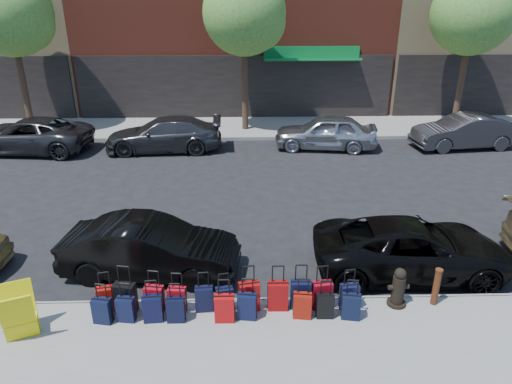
{
  "coord_description": "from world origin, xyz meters",
  "views": [
    {
      "loc": [
        0.4,
        -12.65,
        6.17
      ],
      "look_at": [
        0.72,
        -1.5,
        1.4
      ],
      "focal_mm": 32.0,
      "sensor_mm": 36.0,
      "label": 1
    }
  ],
  "objects_px": {
    "bollard": "(436,286)",
    "car_far_2": "(326,132)",
    "tree_left": "(13,16)",
    "suitcase_front_5": "(224,299)",
    "display_rack": "(19,313)",
    "car_near_1": "(151,248)",
    "car_far_0": "(28,135)",
    "fire_hydrant": "(398,288)",
    "car_near_2": "(412,248)",
    "car_far_1": "(164,134)",
    "car_far_3": "(464,132)",
    "tree_right": "(476,15)",
    "tree_center": "(247,16)"
  },
  "relations": [
    {
      "from": "bollard",
      "to": "car_far_2",
      "type": "xyz_separation_m",
      "value": [
        -0.42,
        11.37,
        0.16
      ]
    },
    {
      "from": "tree_left",
      "to": "suitcase_front_5",
      "type": "height_order",
      "value": "tree_left"
    },
    {
      "from": "suitcase_front_5",
      "to": "display_rack",
      "type": "distance_m",
      "value": 3.92
    },
    {
      "from": "car_near_1",
      "to": "car_far_0",
      "type": "height_order",
      "value": "car_far_0"
    },
    {
      "from": "fire_hydrant",
      "to": "car_far_0",
      "type": "height_order",
      "value": "car_far_0"
    },
    {
      "from": "car_far_2",
      "to": "car_near_2",
      "type": "bearing_deg",
      "value": 10.06
    },
    {
      "from": "car_near_2",
      "to": "car_far_0",
      "type": "bearing_deg",
      "value": 55.38
    },
    {
      "from": "car_far_1",
      "to": "car_far_3",
      "type": "bearing_deg",
      "value": 87.37
    },
    {
      "from": "tree_left",
      "to": "car_far_3",
      "type": "bearing_deg",
      "value": -8.45
    },
    {
      "from": "car_far_3",
      "to": "fire_hydrant",
      "type": "bearing_deg",
      "value": -36.33
    },
    {
      "from": "car_near_1",
      "to": "display_rack",
      "type": "bearing_deg",
      "value": 145.26
    },
    {
      "from": "car_near_1",
      "to": "tree_left",
      "type": "bearing_deg",
      "value": 38.9
    },
    {
      "from": "fire_hydrant",
      "to": "car_near_1",
      "type": "xyz_separation_m",
      "value": [
        -5.45,
        1.58,
        0.13
      ]
    },
    {
      "from": "suitcase_front_5",
      "to": "car_near_2",
      "type": "bearing_deg",
      "value": 8.59
    },
    {
      "from": "fire_hydrant",
      "to": "car_far_0",
      "type": "xyz_separation_m",
      "value": [
        -12.44,
        11.29,
        0.17
      ]
    },
    {
      "from": "car_far_1",
      "to": "fire_hydrant",
      "type": "bearing_deg",
      "value": 27.9
    },
    {
      "from": "tree_left",
      "to": "bollard",
      "type": "height_order",
      "value": "tree_left"
    },
    {
      "from": "display_rack",
      "to": "car_far_0",
      "type": "relative_size",
      "value": 0.2
    },
    {
      "from": "display_rack",
      "to": "car_far_1",
      "type": "bearing_deg",
      "value": 63.76
    },
    {
      "from": "car_far_0",
      "to": "bollard",
      "type": "bearing_deg",
      "value": 54.97
    },
    {
      "from": "tree_right",
      "to": "bollard",
      "type": "height_order",
      "value": "tree_right"
    },
    {
      "from": "tree_right",
      "to": "car_far_1",
      "type": "height_order",
      "value": "tree_right"
    },
    {
      "from": "car_near_2",
      "to": "car_far_2",
      "type": "relative_size",
      "value": 1.06
    },
    {
      "from": "car_near_1",
      "to": "car_far_0",
      "type": "bearing_deg",
      "value": 42.33
    },
    {
      "from": "car_far_1",
      "to": "display_rack",
      "type": "bearing_deg",
      "value": -6.63
    },
    {
      "from": "tree_left",
      "to": "car_far_3",
      "type": "xyz_separation_m",
      "value": [
        19.97,
        -2.97,
        -4.67
      ]
    },
    {
      "from": "tree_center",
      "to": "car_far_3",
      "type": "relative_size",
      "value": 1.62
    },
    {
      "from": "fire_hydrant",
      "to": "car_far_3",
      "type": "distance_m",
      "value": 13.03
    },
    {
      "from": "suitcase_front_5",
      "to": "fire_hydrant",
      "type": "bearing_deg",
      "value": -9.67
    },
    {
      "from": "fire_hydrant",
      "to": "car_far_0",
      "type": "bearing_deg",
      "value": 132.14
    },
    {
      "from": "bollard",
      "to": "tree_center",
      "type": "bearing_deg",
      "value": 104.82
    },
    {
      "from": "display_rack",
      "to": "car_far_3",
      "type": "relative_size",
      "value": 0.23
    },
    {
      "from": "display_rack",
      "to": "suitcase_front_5",
      "type": "bearing_deg",
      "value": -12.37
    },
    {
      "from": "car_far_2",
      "to": "car_far_1",
      "type": "bearing_deg",
      "value": -81.61
    },
    {
      "from": "car_far_1",
      "to": "suitcase_front_5",
      "type": "bearing_deg",
      "value": 12.23
    },
    {
      "from": "suitcase_front_5",
      "to": "car_far_2",
      "type": "height_order",
      "value": "car_far_2"
    },
    {
      "from": "display_rack",
      "to": "car_far_2",
      "type": "height_order",
      "value": "car_far_2"
    },
    {
      "from": "fire_hydrant",
      "to": "display_rack",
      "type": "relative_size",
      "value": 0.84
    },
    {
      "from": "tree_right",
      "to": "car_far_1",
      "type": "xyz_separation_m",
      "value": [
        -14.19,
        -2.97,
        -4.69
      ]
    },
    {
      "from": "tree_left",
      "to": "fire_hydrant",
      "type": "xyz_separation_m",
      "value": [
        13.47,
        -14.26,
        -4.85
      ]
    },
    {
      "from": "car_far_1",
      "to": "car_near_1",
      "type": "bearing_deg",
      "value": 4.49
    },
    {
      "from": "display_rack",
      "to": "car_near_2",
      "type": "bearing_deg",
      "value": -7.06
    },
    {
      "from": "tree_left",
      "to": "tree_center",
      "type": "distance_m",
      "value": 10.5
    },
    {
      "from": "tree_left",
      "to": "car_near_2",
      "type": "xyz_separation_m",
      "value": [
        14.26,
        -12.76,
        -4.76
      ]
    },
    {
      "from": "tree_left",
      "to": "car_near_1",
      "type": "height_order",
      "value": "tree_left"
    },
    {
      "from": "fire_hydrant",
      "to": "car_near_2",
      "type": "relative_size",
      "value": 0.19
    },
    {
      "from": "suitcase_front_5",
      "to": "car_far_3",
      "type": "xyz_separation_m",
      "value": [
        10.15,
        11.37,
        0.32
      ]
    },
    {
      "from": "bollard",
      "to": "tree_left",
      "type": "bearing_deg",
      "value": 135.04
    },
    {
      "from": "tree_left",
      "to": "tree_center",
      "type": "xyz_separation_m",
      "value": [
        10.5,
        0.0,
        0.0
      ]
    },
    {
      "from": "car_near_1",
      "to": "car_far_3",
      "type": "relative_size",
      "value": 0.93
    }
  ]
}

